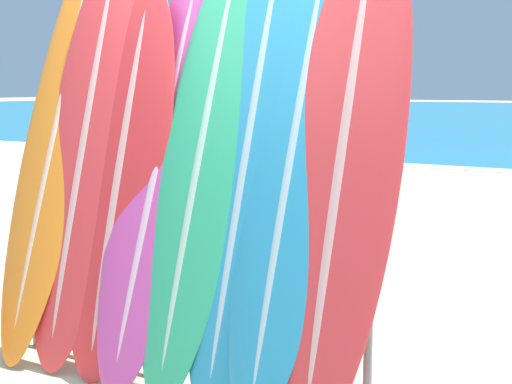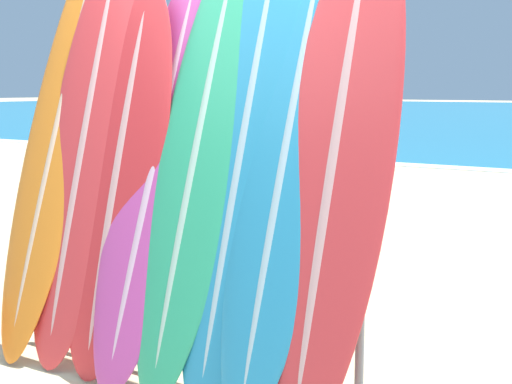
{
  "view_description": "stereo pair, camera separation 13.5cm",
  "coord_description": "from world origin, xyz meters",
  "px_view_note": "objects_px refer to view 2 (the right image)",
  "views": [
    {
      "loc": [
        2.12,
        -2.54,
        1.52
      ],
      "look_at": [
        -0.01,
        1.09,
        0.9
      ],
      "focal_mm": 50.0,
      "sensor_mm": 36.0,
      "label": 1
    },
    {
      "loc": [
        2.24,
        -2.47,
        1.52
      ],
      "look_at": [
        -0.01,
        1.09,
        0.9
      ],
      "focal_mm": 50.0,
      "sensor_mm": 36.0,
      "label": 2
    }
  ],
  "objects_px": {
    "surfboard_slot_2": "(119,177)",
    "surfboard_slot_7": "(335,167)",
    "surfboard_rack": "(173,293)",
    "surfboard_slot_3": "(156,168)",
    "surfboard_slot_0": "(60,132)",
    "person_mid_beach": "(263,150)",
    "surfboard_slot_1": "(86,146)",
    "surfboard_slot_4": "(199,158)",
    "surfboard_slot_5": "(244,151)",
    "surfboard_slot_6": "(286,166)",
    "person_near_water": "(299,148)"
  },
  "relations": [
    {
      "from": "surfboard_slot_4",
      "to": "person_mid_beach",
      "type": "bearing_deg",
      "value": 117.14
    },
    {
      "from": "surfboard_slot_0",
      "to": "surfboard_slot_2",
      "type": "relative_size",
      "value": 1.21
    },
    {
      "from": "surfboard_slot_0",
      "to": "surfboard_slot_4",
      "type": "height_order",
      "value": "surfboard_slot_0"
    },
    {
      "from": "surfboard_slot_7",
      "to": "person_mid_beach",
      "type": "xyz_separation_m",
      "value": [
        -2.6,
        3.62,
        -0.32
      ]
    },
    {
      "from": "surfboard_slot_6",
      "to": "surfboard_slot_1",
      "type": "bearing_deg",
      "value": -179.85
    },
    {
      "from": "surfboard_slot_1",
      "to": "person_mid_beach",
      "type": "xyz_separation_m",
      "value": [
        -1.08,
        3.62,
        -0.34
      ]
    },
    {
      "from": "surfboard_slot_6",
      "to": "surfboard_slot_2",
      "type": "bearing_deg",
      "value": -177.42
    },
    {
      "from": "surfboard_slot_2",
      "to": "surfboard_slot_3",
      "type": "xyz_separation_m",
      "value": [
        0.23,
        0.04,
        0.06
      ]
    },
    {
      "from": "surfboard_slot_7",
      "to": "surfboard_slot_2",
      "type": "bearing_deg",
      "value": -178.15
    },
    {
      "from": "surfboard_slot_2",
      "to": "surfboard_slot_5",
      "type": "relative_size",
      "value": 0.86
    },
    {
      "from": "surfboard_slot_2",
      "to": "surfboard_slot_3",
      "type": "distance_m",
      "value": 0.24
    },
    {
      "from": "surfboard_slot_0",
      "to": "person_mid_beach",
      "type": "xyz_separation_m",
      "value": [
        -0.84,
        3.59,
        -0.41
      ]
    },
    {
      "from": "surfboard_slot_4",
      "to": "surfboard_slot_7",
      "type": "bearing_deg",
      "value": -0.33
    },
    {
      "from": "surfboard_rack",
      "to": "person_near_water",
      "type": "bearing_deg",
      "value": 107.55
    },
    {
      "from": "person_near_water",
      "to": "surfboard_slot_5",
      "type": "bearing_deg",
      "value": 32.16
    },
    {
      "from": "surfboard_slot_7",
      "to": "surfboard_rack",
      "type": "bearing_deg",
      "value": -175.82
    },
    {
      "from": "surfboard_slot_2",
      "to": "person_near_water",
      "type": "distance_m",
      "value": 3.17
    },
    {
      "from": "surfboard_slot_5",
      "to": "surfboard_slot_3",
      "type": "bearing_deg",
      "value": -176.98
    },
    {
      "from": "surfboard_slot_1",
      "to": "surfboard_slot_5",
      "type": "height_order",
      "value": "surfboard_slot_5"
    },
    {
      "from": "surfboard_slot_3",
      "to": "person_mid_beach",
      "type": "xyz_separation_m",
      "value": [
        -1.58,
        3.63,
        -0.25
      ]
    },
    {
      "from": "surfboard_slot_5",
      "to": "person_near_water",
      "type": "xyz_separation_m",
      "value": [
        -1.37,
        3.04,
        -0.26
      ]
    },
    {
      "from": "surfboard_slot_5",
      "to": "person_mid_beach",
      "type": "relative_size",
      "value": 1.56
    },
    {
      "from": "surfboard_rack",
      "to": "surfboard_slot_3",
      "type": "bearing_deg",
      "value": 157.38
    },
    {
      "from": "surfboard_slot_6",
      "to": "person_near_water",
      "type": "xyz_separation_m",
      "value": [
        -1.62,
        3.06,
        -0.21
      ]
    },
    {
      "from": "surfboard_slot_4",
      "to": "surfboard_slot_6",
      "type": "relative_size",
      "value": 1.01
    },
    {
      "from": "surfboard_slot_2",
      "to": "surfboard_slot_7",
      "type": "relative_size",
      "value": 0.89
    },
    {
      "from": "surfboard_rack",
      "to": "surfboard_slot_3",
      "type": "distance_m",
      "value": 0.65
    },
    {
      "from": "surfboard_rack",
      "to": "surfboard_slot_3",
      "type": "xyz_separation_m",
      "value": [
        -0.14,
        0.06,
        0.63
      ]
    },
    {
      "from": "surfboard_slot_5",
      "to": "person_mid_beach",
      "type": "height_order",
      "value": "surfboard_slot_5"
    },
    {
      "from": "surfboard_slot_6",
      "to": "person_mid_beach",
      "type": "xyz_separation_m",
      "value": [
        -2.35,
        3.62,
        -0.31
      ]
    },
    {
      "from": "surfboard_slot_2",
      "to": "surfboard_slot_1",
      "type": "bearing_deg",
      "value": 171.44
    },
    {
      "from": "surfboard_rack",
      "to": "surfboard_slot_2",
      "type": "bearing_deg",
      "value": 176.37
    },
    {
      "from": "surfboard_slot_0",
      "to": "surfboard_slot_7",
      "type": "xyz_separation_m",
      "value": [
        1.76,
        -0.04,
        -0.09
      ]
    },
    {
      "from": "surfboard_slot_2",
      "to": "surfboard_slot_6",
      "type": "distance_m",
      "value": 1.01
    },
    {
      "from": "surfboard_slot_0",
      "to": "surfboard_slot_5",
      "type": "distance_m",
      "value": 1.27
    },
    {
      "from": "person_mid_beach",
      "to": "surfboard_slot_3",
      "type": "bearing_deg",
      "value": -131.86
    },
    {
      "from": "surfboard_slot_1",
      "to": "surfboard_slot_7",
      "type": "bearing_deg",
      "value": -0.06
    },
    {
      "from": "surfboard_rack",
      "to": "surfboard_slot_4",
      "type": "bearing_deg",
      "value": 28.23
    },
    {
      "from": "surfboard_slot_2",
      "to": "surfboard_slot_3",
      "type": "bearing_deg",
      "value": 9.02
    },
    {
      "from": "person_near_water",
      "to": "surfboard_slot_7",
      "type": "bearing_deg",
      "value": 39.22
    },
    {
      "from": "surfboard_slot_2",
      "to": "surfboard_slot_5",
      "type": "height_order",
      "value": "surfboard_slot_5"
    },
    {
      "from": "surfboard_slot_4",
      "to": "surfboard_slot_7",
      "type": "relative_size",
      "value": 1.0
    },
    {
      "from": "surfboard_slot_0",
      "to": "surfboard_slot_7",
      "type": "relative_size",
      "value": 1.08
    },
    {
      "from": "surfboard_slot_1",
      "to": "surfboard_slot_4",
      "type": "relative_size",
      "value": 1.02
    },
    {
      "from": "surfboard_slot_2",
      "to": "person_mid_beach",
      "type": "relative_size",
      "value": 1.34
    },
    {
      "from": "surfboard_slot_4",
      "to": "person_near_water",
      "type": "relative_size",
      "value": 1.34
    },
    {
      "from": "surfboard_slot_0",
      "to": "surfboard_slot_7",
      "type": "height_order",
      "value": "surfboard_slot_0"
    },
    {
      "from": "surfboard_slot_0",
      "to": "surfboard_slot_3",
      "type": "relative_size",
      "value": 1.15
    },
    {
      "from": "surfboard_slot_6",
      "to": "person_mid_beach",
      "type": "height_order",
      "value": "surfboard_slot_6"
    },
    {
      "from": "surfboard_slot_4",
      "to": "surfboard_slot_7",
      "type": "height_order",
      "value": "same"
    }
  ]
}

